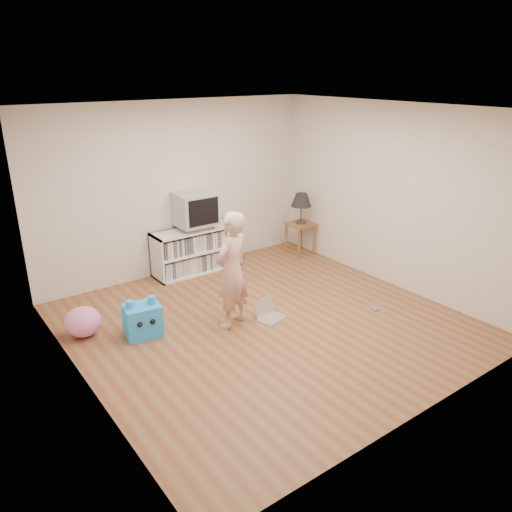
{
  "coord_description": "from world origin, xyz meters",
  "views": [
    {
      "loc": [
        -3.4,
        -4.43,
        3.02
      ],
      "look_at": [
        0.14,
        0.4,
        0.75
      ],
      "focal_mm": 35.0,
      "sensor_mm": 36.0,
      "label": 1
    }
  ],
  "objects": [
    {
      "name": "plush_pink",
      "position": [
        -1.95,
        1.05,
        0.18
      ],
      "size": [
        0.48,
        0.48,
        0.36
      ],
      "primitive_type": "ellipsoid",
      "rotation": [
        0.0,
        0.0,
        -0.13
      ],
      "color": "pink",
      "rests_on": "ground"
    },
    {
      "name": "dvd_deck",
      "position": [
        0.17,
        2.02,
        0.73
      ],
      "size": [
        0.45,
        0.35,
        0.07
      ],
      "primitive_type": "cube",
      "color": "gray",
      "rests_on": "media_unit"
    },
    {
      "name": "side_table",
      "position": [
        1.99,
        1.65,
        0.42
      ],
      "size": [
        0.42,
        0.42,
        0.55
      ],
      "color": "brown",
      "rests_on": "ground"
    },
    {
      "name": "person",
      "position": [
        -0.36,
        0.22,
        0.73
      ],
      "size": [
        0.63,
        0.53,
        1.47
      ],
      "primitive_type": "imported",
      "rotation": [
        0.0,
        0.0,
        3.52
      ],
      "color": "#D2A18F",
      "rests_on": "ground"
    },
    {
      "name": "ground",
      "position": [
        0.0,
        0.0,
        0.0
      ],
      "size": [
        4.5,
        4.5,
        0.0
      ],
      "primitive_type": "plane",
      "color": "brown",
      "rests_on": "ground"
    },
    {
      "name": "playing_cards",
      "position": [
        1.39,
        -0.57,
        0.01
      ],
      "size": [
        0.08,
        0.1,
        0.02
      ],
      "primitive_type": "cube",
      "rotation": [
        0.0,
        0.0,
        -0.18
      ],
      "color": "#4862C0",
      "rests_on": "ground"
    },
    {
      "name": "crt_tv",
      "position": [
        0.17,
        2.02,
        1.02
      ],
      "size": [
        0.6,
        0.53,
        0.5
      ],
      "color": "#9E9EA3",
      "rests_on": "dvd_deck"
    },
    {
      "name": "ceiling",
      "position": [
        0.0,
        0.0,
        2.6
      ],
      "size": [
        4.5,
        4.5,
        0.01
      ],
      "primitive_type": "cube",
      "color": "white",
      "rests_on": "walls"
    },
    {
      "name": "media_unit",
      "position": [
        0.17,
        2.04,
        0.35
      ],
      "size": [
        1.4,
        0.45,
        0.7
      ],
      "color": "white",
      "rests_on": "ground"
    },
    {
      "name": "walls",
      "position": [
        0.0,
        0.0,
        1.3
      ],
      "size": [
        4.52,
        4.52,
        2.6
      ],
      "color": "beige",
      "rests_on": "ground"
    },
    {
      "name": "laptop",
      "position": [
        0.11,
        0.1,
        0.07
      ],
      "size": [
        0.41,
        0.36,
        0.24
      ],
      "rotation": [
        0.0,
        0.0,
        0.25
      ],
      "color": "silver",
      "rests_on": "ground"
    },
    {
      "name": "table_lamp",
      "position": [
        1.99,
        1.65,
        0.94
      ],
      "size": [
        0.34,
        0.34,
        0.52
      ],
      "color": "#333333",
      "rests_on": "side_table"
    },
    {
      "name": "plush_blue",
      "position": [
        -1.37,
        0.63,
        0.2
      ],
      "size": [
        0.46,
        0.41,
        0.48
      ],
      "rotation": [
        0.0,
        0.0,
        -0.15
      ],
      "color": "#2092FC",
      "rests_on": "ground"
    }
  ]
}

